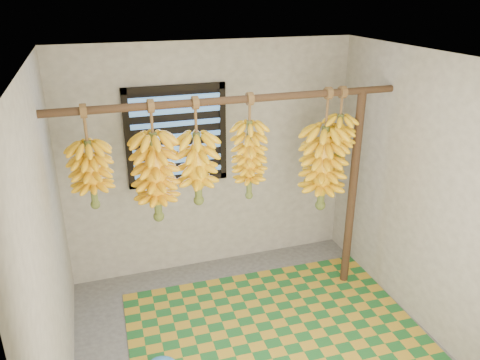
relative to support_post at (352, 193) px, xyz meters
name	(u,v)px	position (x,y,z in m)	size (l,w,h in m)	color
floor	(260,351)	(-1.20, -0.70, -1.00)	(3.00, 3.00, 0.01)	#494949
ceiling	(266,61)	(-1.20, -0.70, 1.40)	(3.00, 3.00, 0.01)	silver
wall_back	(211,160)	(-1.20, 0.80, 0.20)	(3.00, 0.01, 2.40)	gray
wall_left	(49,258)	(-2.71, -0.70, 0.20)	(0.01, 3.00, 2.40)	gray
wall_right	(430,199)	(0.30, -0.70, 0.20)	(0.01, 3.00, 2.40)	gray
window	(177,136)	(-1.55, 0.78, 0.50)	(1.00, 0.04, 1.00)	black
hanging_pole	(234,100)	(-1.20, 0.00, 1.00)	(0.06, 0.06, 3.00)	#412818
support_post	(352,193)	(0.00, 0.00, 0.00)	(0.08, 0.08, 2.00)	#412818
woven_mat	(279,337)	(-0.99, -0.61, -0.99)	(2.55, 2.04, 0.01)	#1A5924
banana_bunch_a	(92,174)	(-2.38, 0.00, 0.49)	(0.32, 0.32, 0.84)	brown
banana_bunch_b	(156,177)	(-1.88, 0.00, 0.41)	(0.35, 0.35, 1.03)	brown
banana_bunch_c	(198,168)	(-1.53, 0.00, 0.44)	(0.33, 0.33, 0.92)	brown
banana_bunch_d	(249,160)	(-1.07, 0.00, 0.46)	(0.32, 0.32, 0.94)	brown
banana_bunch_e	(323,168)	(-0.34, 0.00, 0.30)	(0.41, 0.41, 1.15)	brown
banana_bunch_f	(339,137)	(-0.20, 0.00, 0.58)	(0.30, 0.30, 0.69)	brown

